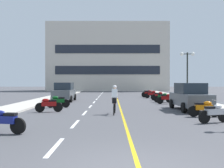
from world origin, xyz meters
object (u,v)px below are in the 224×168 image
street_lamp_mid (186,65)px  motorcycle_4 (57,101)px  motorcycle_7 (158,96)px  parked_car_mid (63,92)px  motorcycle_5 (165,98)px  parked_car_near (189,96)px  cyclist_rider (113,99)px  motorcycle_0 (3,121)px  motorcycle_1 (213,113)px  motorcycle_10 (147,93)px  motorcycle_9 (148,93)px  motorcycle_2 (203,108)px  motorcycle_3 (48,105)px  motorcycle_8 (151,94)px  motorcycle_6 (162,97)px

street_lamp_mid → motorcycle_4: (-11.42, -6.48, -3.13)m
motorcycle_7 → street_lamp_mid: bearing=-19.5°
parked_car_mid → motorcycle_5: (9.34, -2.96, -0.44)m
parked_car_near → cyclist_rider: size_ratio=2.40×
motorcycle_0 → motorcycle_1: size_ratio=1.03×
motorcycle_7 → parked_car_near: bearing=-87.5°
motorcycle_10 → motorcycle_9: bearing=-96.4°
parked_car_mid → motorcycle_2: (9.63, -10.94, -0.44)m
parked_car_mid → motorcycle_2: size_ratio=2.48×
motorcycle_1 → motorcycle_4: same height
motorcycle_1 → motorcycle_2: (0.24, 1.95, 0.00)m
motorcycle_3 → motorcycle_9: size_ratio=0.99×
parked_car_near → motorcycle_4: size_ratio=2.51×
motorcycle_8 → motorcycle_10: bearing=89.5°
motorcycle_7 → motorcycle_6: bearing=-92.6°
motorcycle_2 → cyclist_rider: size_ratio=0.96×
motorcycle_2 → motorcycle_10: size_ratio=1.01×
parked_car_near → motorcycle_7: parked_car_near is taller
parked_car_near → motorcycle_10: size_ratio=2.51×
motorcycle_0 → motorcycle_9: (8.42, 21.39, 0.00)m
motorcycle_9 → motorcycle_10: (0.18, 1.64, 0.00)m
parked_car_near → motorcycle_10: (-0.56, 15.47, -0.44)m
motorcycle_8 → motorcycle_6: bearing=-89.1°
motorcycle_5 → motorcycle_6: same height
motorcycle_7 → cyclist_rider: size_ratio=0.95×
parked_car_near → parked_car_mid: bearing=141.9°
street_lamp_mid → motorcycle_4: 13.50m
motorcycle_5 → cyclist_rider: (-4.53, -6.78, 0.41)m
parked_car_mid → motorcycle_4: (0.70, -6.09, -0.44)m
motorcycle_4 → cyclist_rider: (4.11, -3.65, 0.41)m
motorcycle_1 → motorcycle_10: same height
motorcycle_3 → motorcycle_6: 11.38m
motorcycle_4 → motorcycle_10: 16.28m
motorcycle_2 → motorcycle_3: bearing=166.4°
motorcycle_4 → motorcycle_8: 13.52m
motorcycle_3 → motorcycle_10: 18.61m
parked_car_mid → motorcycle_6: 9.47m
motorcycle_9 → cyclist_rider: cyclist_rider is taller
parked_car_mid → motorcycle_10: parked_car_mid is taller
motorcycle_5 → motorcycle_8: same height
motorcycle_2 → motorcycle_9: (-0.52, 17.04, 0.00)m
motorcycle_8 → motorcycle_9: (-0.15, 1.73, 0.00)m
motorcycle_1 → cyclist_rider: (-4.59, 3.15, 0.41)m
motorcycle_9 → motorcycle_10: 1.65m
motorcycle_7 → motorcycle_8: size_ratio=1.01×
parked_car_mid → motorcycle_7: bearing=7.9°
motorcycle_4 → cyclist_rider: 5.51m
parked_car_near → motorcycle_5: parked_car_near is taller
cyclist_rider → motorcycle_5: bearing=56.2°
motorcycle_5 → motorcycle_7: same height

